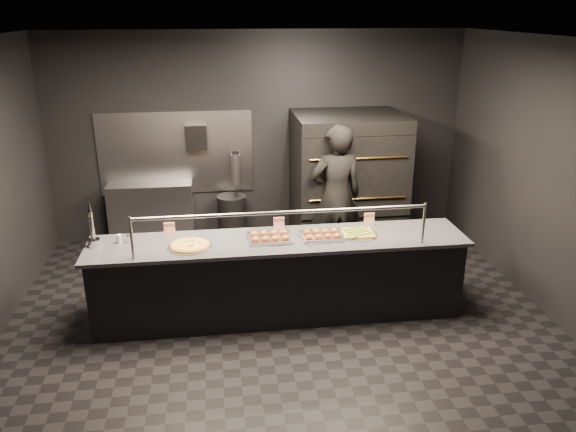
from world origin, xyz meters
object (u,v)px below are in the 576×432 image
object	(u,v)px
square_pizza	(358,234)
round_pizza	(190,245)
fire_extinguisher	(236,169)
trash_bin	(232,219)
worker	(336,197)
slider_tray_a	(270,237)
slider_tray_b	(322,235)
prep_shelf	(152,214)
service_counter	(279,277)
pizza_oven	(347,181)
towel_dispenser	(196,137)
beer_tap	(93,233)

from	to	relation	value
square_pizza	round_pizza	bearing A→B (deg)	-177.51
fire_extinguisher	trash_bin	distance (m)	0.74
fire_extinguisher	worker	size ratio (longest dim) A/B	0.26
slider_tray_a	slider_tray_b	size ratio (longest dim) A/B	0.97
slider_tray_a	trash_bin	xyz separation A→B (m)	(-0.34, 2.21, -0.60)
prep_shelf	trash_bin	size ratio (longest dim) A/B	1.71
service_counter	prep_shelf	world-z (taller)	service_counter
pizza_oven	worker	distance (m)	0.73
prep_shelf	trash_bin	distance (m)	1.17
towel_dispenser	slider_tray_a	distance (m)	2.58
round_pizza	worker	size ratio (longest dim) A/B	0.25
slider_tray_a	slider_tray_b	world-z (taller)	slider_tray_a
towel_dispenser	fire_extinguisher	distance (m)	0.74
service_counter	towel_dispenser	world-z (taller)	towel_dispenser
beer_tap	worker	distance (m)	3.07
fire_extinguisher	beer_tap	distance (m)	2.82
round_pizza	trash_bin	world-z (taller)	round_pizza
fire_extinguisher	square_pizza	size ratio (longest dim) A/B	1.19
prep_shelf	fire_extinguisher	xyz separation A→B (m)	(1.25, 0.08, 0.61)
towel_dispenser	trash_bin	bearing A→B (deg)	-20.13
beer_tap	slider_tray_b	size ratio (longest dim) A/B	0.99
round_pizza	slider_tray_b	distance (m)	1.42
towel_dispenser	round_pizza	xyz separation A→B (m)	(-0.05, -2.46, -0.61)
prep_shelf	square_pizza	xyz separation A→B (m)	(2.47, -2.31, 0.49)
service_counter	fire_extinguisher	bearing A→B (deg)	98.30
trash_bin	worker	distance (m)	1.76
round_pizza	fire_extinguisher	bearing A→B (deg)	76.37
beer_tap	trash_bin	size ratio (longest dim) A/B	0.73
service_counter	square_pizza	size ratio (longest dim) A/B	9.69
round_pizza	square_pizza	bearing A→B (deg)	2.49
slider_tray_a	square_pizza	distance (m)	0.97
fire_extinguisher	square_pizza	distance (m)	2.69
service_counter	fire_extinguisher	world-z (taller)	service_counter
towel_dispenser	square_pizza	xyz separation A→B (m)	(1.77, -2.38, -0.61)
round_pizza	slider_tray_a	world-z (taller)	slider_tray_a
prep_shelf	pizza_oven	bearing A→B (deg)	-8.54
worker	service_counter	bearing A→B (deg)	49.53
service_counter	fire_extinguisher	distance (m)	2.50
slider_tray_b	round_pizza	bearing A→B (deg)	-177.30
slider_tray_b	service_counter	bearing A→B (deg)	179.27
trash_bin	slider_tray_b	bearing A→B (deg)	-67.88
service_counter	square_pizza	world-z (taller)	service_counter
service_counter	round_pizza	bearing A→B (deg)	-175.60
slider_tray_b	prep_shelf	bearing A→B (deg)	131.64
prep_shelf	slider_tray_b	distance (m)	3.15
slider_tray_a	round_pizza	bearing A→B (deg)	-174.36
service_counter	slider_tray_b	bearing A→B (deg)	-0.73
fire_extinguisher	slider_tray_a	bearing A→B (deg)	-84.03
slider_tray_b	square_pizza	distance (m)	0.41
round_pizza	trash_bin	size ratio (longest dim) A/B	0.67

